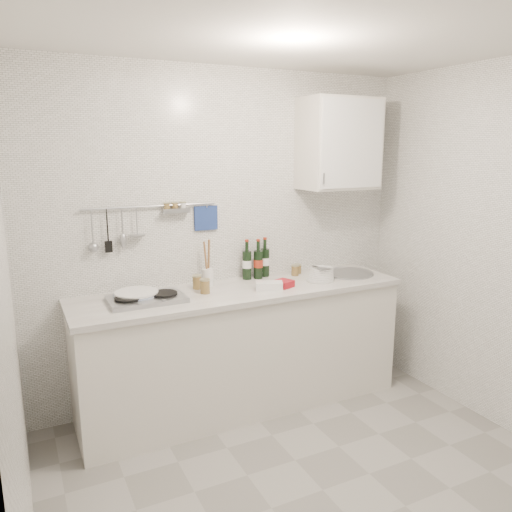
{
  "coord_description": "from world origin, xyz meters",
  "views": [
    {
      "loc": [
        -1.45,
        -2.08,
        1.92
      ],
      "look_at": [
        0.02,
        0.9,
        1.2
      ],
      "focal_mm": 35.0,
      "sensor_mm": 36.0,
      "label": 1
    }
  ],
  "objects": [
    {
      "name": "floor",
      "position": [
        0.0,
        0.0,
        0.0
      ],
      "size": [
        3.0,
        3.0,
        0.0
      ],
      "primitive_type": "plane",
      "color": "slate",
      "rests_on": "ground"
    },
    {
      "name": "ceiling",
      "position": [
        0.0,
        0.0,
        2.5
      ],
      "size": [
        3.0,
        3.0,
        0.0
      ],
      "primitive_type": "plane",
      "rotation": [
        3.14,
        0.0,
        0.0
      ],
      "color": "silver",
      "rests_on": "back_wall"
    },
    {
      "name": "back_wall",
      "position": [
        0.0,
        1.4,
        1.25
      ],
      "size": [
        3.0,
        0.02,
        2.5
      ],
      "primitive_type": "cube",
      "color": "silver",
      "rests_on": "floor"
    },
    {
      "name": "wall_left",
      "position": [
        -1.5,
        0.0,
        1.25
      ],
      "size": [
        0.02,
        2.8,
        2.5
      ],
      "primitive_type": "cube",
      "color": "silver",
      "rests_on": "floor"
    },
    {
      "name": "counter",
      "position": [
        0.01,
        1.1,
        0.43
      ],
      "size": [
        2.44,
        0.64,
        0.96
      ],
      "color": "silver",
      "rests_on": "floor"
    },
    {
      "name": "wall_rail",
      "position": [
        -0.6,
        1.37,
        1.43
      ],
      "size": [
        0.98,
        0.09,
        0.34
      ],
      "color": "#93969B",
      "rests_on": "back_wall"
    },
    {
      "name": "wall_cabinet",
      "position": [
        0.9,
        1.22,
        1.95
      ],
      "size": [
        0.6,
        0.38,
        0.7
      ],
      "color": "silver",
      "rests_on": "back_wall"
    },
    {
      "name": "plate_stack_hob",
      "position": [
        -0.76,
        1.17,
        0.95
      ],
      "size": [
        0.32,
        0.31,
        0.05
      ],
      "rotation": [
        0.0,
        0.0,
        0.11
      ],
      "color": "#45619C",
      "rests_on": "counter"
    },
    {
      "name": "plate_stack_sink",
      "position": [
        0.65,
        1.04,
        0.97
      ],
      "size": [
        0.23,
        0.22,
        0.1
      ],
      "rotation": [
        0.0,
        0.0,
        0.22
      ],
      "color": "white",
      "rests_on": "counter"
    },
    {
      "name": "wine_bottles",
      "position": [
        0.23,
        1.32,
        1.07
      ],
      "size": [
        0.24,
        0.11,
        0.31
      ],
      "rotation": [
        0.0,
        0.0,
        0.11
      ],
      "color": "black",
      "rests_on": "counter"
    },
    {
      "name": "butter_dish",
      "position": [
        0.16,
        0.98,
        0.95
      ],
      "size": [
        0.21,
        0.17,
        0.06
      ],
      "primitive_type": "cube",
      "rotation": [
        0.0,
        0.0,
        -0.42
      ],
      "color": "white",
      "rests_on": "counter"
    },
    {
      "name": "strawberry_punnet",
      "position": [
        0.29,
        1.0,
        0.94
      ],
      "size": [
        0.15,
        0.15,
        0.05
      ],
      "primitive_type": "cube",
      "rotation": [
        0.0,
        0.0,
        0.36
      ],
      "color": "#AE1324",
      "rests_on": "counter"
    },
    {
      "name": "utensil_crock",
      "position": [
        -0.19,
        1.29,
        1.0
      ],
      "size": [
        0.08,
        0.08,
        0.35
      ],
      "rotation": [
        0.0,
        0.0,
        -0.15
      ],
      "color": "white",
      "rests_on": "counter"
    },
    {
      "name": "jar_a",
      "position": [
        -0.3,
        1.23,
        0.97
      ],
      "size": [
        0.07,
        0.07,
        0.1
      ],
      "rotation": [
        0.0,
        0.0,
        -0.33
      ],
      "color": "brown",
      "rests_on": "counter"
    },
    {
      "name": "jar_b",
      "position": [
        0.6,
        1.31,
        0.96
      ],
      "size": [
        0.06,
        0.06,
        0.08
      ],
      "rotation": [
        0.0,
        0.0,
        -0.33
      ],
      "color": "brown",
      "rests_on": "counter"
    },
    {
      "name": "jar_c",
      "position": [
        0.54,
        1.25,
        0.96
      ],
      "size": [
        0.06,
        0.06,
        0.09
      ],
      "rotation": [
        0.0,
        0.0,
        0.1
      ],
      "color": "brown",
      "rests_on": "counter"
    },
    {
      "name": "jar_d",
      "position": [
        -0.28,
        1.1,
        0.97
      ],
      "size": [
        0.07,
        0.07,
        0.1
      ],
      "rotation": [
        0.0,
        0.0,
        0.19
      ],
      "color": "brown",
      "rests_on": "counter"
    }
  ]
}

